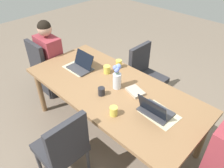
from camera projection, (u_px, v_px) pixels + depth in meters
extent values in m
plane|color=#756656|center=(112.00, 130.00, 2.90)|extent=(10.00, 10.00, 0.00)
cube|color=olive|center=(112.00, 89.00, 2.48)|extent=(2.15, 1.00, 0.04)
cylinder|color=olive|center=(203.00, 137.00, 2.37)|extent=(0.07, 0.07, 0.69)
cylinder|color=olive|center=(87.00, 69.00, 3.50)|extent=(0.07, 0.07, 0.69)
cylinder|color=olive|center=(41.00, 92.00, 3.01)|extent=(0.07, 0.07, 0.69)
cube|color=#2D2D33|center=(50.00, 68.00, 3.41)|extent=(0.44, 0.44, 0.08)
cube|color=#2D2D33|center=(36.00, 57.00, 3.14)|extent=(0.42, 0.06, 0.45)
cylinder|color=#333338|center=(56.00, 71.00, 3.76)|extent=(0.04, 0.04, 0.37)
cylinder|color=#333338|center=(69.00, 79.00, 3.54)|extent=(0.04, 0.04, 0.37)
cylinder|color=#333338|center=(36.00, 79.00, 3.54)|extent=(0.04, 0.04, 0.37)
cylinder|color=#333338|center=(49.00, 89.00, 3.32)|extent=(0.04, 0.04, 0.37)
cube|color=#2D2D33|center=(54.00, 79.00, 3.48)|extent=(0.34, 0.36, 0.45)
cube|color=#93333D|center=(49.00, 53.00, 3.20)|extent=(0.40, 0.24, 0.50)
sphere|color=tan|center=(44.00, 29.00, 2.98)|extent=(0.20, 0.20, 0.20)
sphere|color=black|center=(44.00, 27.00, 2.96)|extent=(0.19, 0.19, 0.19)
cube|color=#2D2D33|center=(60.00, 147.00, 2.18)|extent=(0.44, 0.44, 0.08)
cube|color=#2D2D33|center=(68.00, 141.00, 1.92)|extent=(0.06, 0.42, 0.45)
cylinder|color=#333338|center=(38.00, 161.00, 2.31)|extent=(0.04, 0.04, 0.37)
cylinder|color=#333338|center=(67.00, 140.00, 2.53)|extent=(0.04, 0.04, 0.37)
cylinder|color=#333338|center=(88.00, 160.00, 2.32)|extent=(0.04, 0.04, 0.37)
cube|color=#2D2D33|center=(148.00, 80.00, 3.14)|extent=(0.44, 0.44, 0.08)
cube|color=#2D2D33|center=(139.00, 60.00, 3.09)|extent=(0.06, 0.42, 0.45)
cylinder|color=#333338|center=(164.00, 92.00, 3.27)|extent=(0.04, 0.04, 0.37)
cylinder|color=#333338|center=(149.00, 104.00, 3.05)|extent=(0.04, 0.04, 0.37)
cylinder|color=#333338|center=(145.00, 82.00, 3.48)|extent=(0.04, 0.04, 0.37)
cylinder|color=#333338|center=(129.00, 92.00, 3.27)|extent=(0.04, 0.04, 0.37)
cylinder|color=silver|center=(117.00, 81.00, 2.41)|extent=(0.10, 0.10, 0.18)
sphere|color=#6B7FD1|center=(115.00, 68.00, 2.32)|extent=(0.05, 0.05, 0.05)
cylinder|color=#477A3D|center=(115.00, 71.00, 2.34)|extent=(0.01, 0.01, 0.08)
sphere|color=#6B7FD1|center=(117.00, 71.00, 2.31)|extent=(0.05, 0.05, 0.05)
cylinder|color=#477A3D|center=(117.00, 73.00, 2.33)|extent=(0.01, 0.01, 0.05)
sphere|color=#6B7FD1|center=(117.00, 69.00, 2.32)|extent=(0.05, 0.05, 0.05)
cylinder|color=#477A3D|center=(117.00, 72.00, 2.33)|extent=(0.01, 0.01, 0.07)
sphere|color=#6B7FD1|center=(119.00, 67.00, 2.33)|extent=(0.06, 0.06, 0.06)
cylinder|color=#477A3D|center=(119.00, 70.00, 2.35)|extent=(0.01, 0.01, 0.08)
cube|color=beige|center=(78.00, 68.00, 2.80)|extent=(0.36, 0.26, 0.00)
cube|color=beige|center=(159.00, 114.00, 2.11)|extent=(0.38, 0.29, 0.00)
cube|color=#38383D|center=(156.00, 111.00, 2.13)|extent=(0.32, 0.22, 0.02)
cube|color=black|center=(152.00, 108.00, 2.02)|extent=(0.31, 0.07, 0.19)
cube|color=#38383D|center=(80.00, 68.00, 2.77)|extent=(0.32, 0.22, 0.02)
cube|color=black|center=(84.00, 60.00, 2.76)|extent=(0.31, 0.09, 0.19)
cylinder|color=#DBC64C|center=(119.00, 64.00, 2.79)|extent=(0.08, 0.08, 0.11)
cylinder|color=#DBC64C|center=(114.00, 111.00, 2.08)|extent=(0.08, 0.08, 0.10)
cylinder|color=#DBC64C|center=(107.00, 69.00, 2.68)|extent=(0.09, 0.09, 0.10)
cylinder|color=#232328|center=(101.00, 91.00, 2.33)|extent=(0.08, 0.08, 0.09)
cube|color=#B2A38E|center=(135.00, 91.00, 2.38)|extent=(0.23, 0.19, 0.03)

